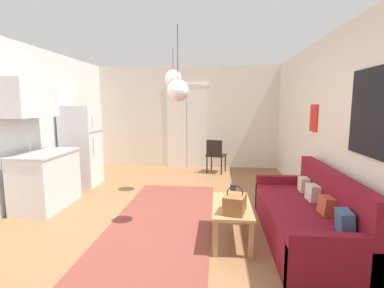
# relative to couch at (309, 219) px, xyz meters

# --- Properties ---
(ground_plane) EXTENTS (5.24, 8.22, 0.10)m
(ground_plane) POSITION_rel_couch_xyz_m (-1.91, 0.14, -0.32)
(ground_plane) COLOR #8E603D
(wall_back) EXTENTS (4.84, 0.13, 2.62)m
(wall_back) POSITION_rel_couch_xyz_m (-1.91, 4.00, 1.03)
(wall_back) COLOR silver
(wall_back) RESTS_ON ground_plane
(wall_right) EXTENTS (0.12, 7.82, 2.62)m
(wall_right) POSITION_rel_couch_xyz_m (0.46, 0.14, 1.04)
(wall_right) COLOR silver
(wall_right) RESTS_ON ground_plane
(area_rug) EXTENTS (1.38, 3.47, 0.01)m
(area_rug) POSITION_rel_couch_xyz_m (-1.87, 0.36, -0.27)
(area_rug) COLOR brown
(area_rug) RESTS_ON ground_plane
(couch) EXTENTS (0.83, 2.10, 0.85)m
(couch) POSITION_rel_couch_xyz_m (0.00, 0.00, 0.00)
(couch) COLOR maroon
(couch) RESTS_ON ground_plane
(coffee_table) EXTENTS (0.46, 0.93, 0.44)m
(coffee_table) POSITION_rel_couch_xyz_m (-0.93, -0.05, 0.10)
(coffee_table) COLOR #B27F4C
(coffee_table) RESTS_ON ground_plane
(bamboo_vase) EXTENTS (0.07, 0.07, 0.43)m
(bamboo_vase) POSITION_rel_couch_xyz_m (-0.91, 0.11, 0.27)
(bamboo_vase) COLOR #2D2D33
(bamboo_vase) RESTS_ON coffee_table
(handbag) EXTENTS (0.29, 0.33, 0.31)m
(handbag) POSITION_rel_couch_xyz_m (-0.91, -0.30, 0.27)
(handbag) COLOR brown
(handbag) RESTS_ON coffee_table
(refrigerator) EXTENTS (0.65, 0.63, 1.61)m
(refrigerator) POSITION_rel_couch_xyz_m (-3.85, 2.06, 0.53)
(refrigerator) COLOR white
(refrigerator) RESTS_ON ground_plane
(kitchen_counter) EXTENTS (0.63, 1.08, 2.02)m
(kitchen_counter) POSITION_rel_couch_xyz_m (-3.86, 0.79, 0.48)
(kitchen_counter) COLOR silver
(kitchen_counter) RESTS_ON ground_plane
(accent_chair) EXTENTS (0.52, 0.51, 0.81)m
(accent_chair) POSITION_rel_couch_xyz_m (-1.16, 3.32, 0.19)
(accent_chair) COLOR black
(accent_chair) RESTS_ON ground_plane
(pendant_lamp_near) EXTENTS (0.28, 0.28, 0.95)m
(pendant_lamp_near) POSITION_rel_couch_xyz_m (-1.62, 0.24, 1.54)
(pendant_lamp_near) COLOR black
(pendant_lamp_far) EXTENTS (0.30, 0.30, 0.67)m
(pendant_lamp_far) POSITION_rel_couch_xyz_m (-1.91, 1.68, 1.82)
(pendant_lamp_far) COLOR black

